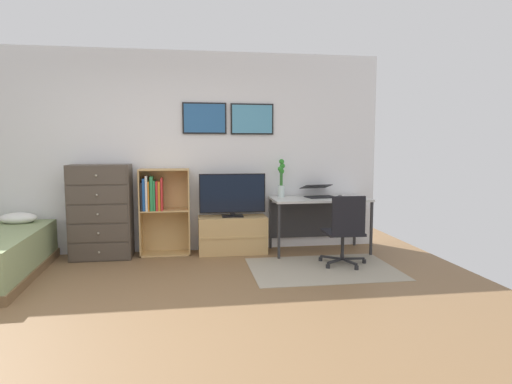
{
  "coord_description": "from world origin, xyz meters",
  "views": [
    {
      "loc": [
        0.41,
        -3.61,
        1.44
      ],
      "look_at": [
        1.19,
        1.5,
        0.89
      ],
      "focal_mm": 30.69,
      "sensor_mm": 36.0,
      "label": 1
    }
  ],
  "objects_px": {
    "dresser": "(101,212)",
    "office_chair": "(345,229)",
    "desk": "(318,206)",
    "tv_stand": "(233,235)",
    "television": "(232,195)",
    "computer_mouse": "(340,196)",
    "bamboo_vase": "(281,178)",
    "bookshelf": "(160,205)",
    "laptop": "(319,192)"
  },
  "relations": [
    {
      "from": "bookshelf",
      "to": "computer_mouse",
      "type": "height_order",
      "value": "bookshelf"
    },
    {
      "from": "television",
      "to": "bamboo_vase",
      "type": "bearing_deg",
      "value": 7.01
    },
    {
      "from": "bookshelf",
      "to": "desk",
      "type": "distance_m",
      "value": 2.13
    },
    {
      "from": "dresser",
      "to": "laptop",
      "type": "bearing_deg",
      "value": 0.38
    },
    {
      "from": "computer_mouse",
      "to": "bamboo_vase",
      "type": "bearing_deg",
      "value": 167.52
    },
    {
      "from": "television",
      "to": "computer_mouse",
      "type": "relative_size",
      "value": 8.48
    },
    {
      "from": "computer_mouse",
      "to": "office_chair",
      "type": "bearing_deg",
      "value": -104.68
    },
    {
      "from": "desk",
      "to": "tv_stand",
      "type": "bearing_deg",
      "value": 178.1
    },
    {
      "from": "dresser",
      "to": "bookshelf",
      "type": "height_order",
      "value": "dresser"
    },
    {
      "from": "television",
      "to": "desk",
      "type": "bearing_deg",
      "value": -0.81
    },
    {
      "from": "desk",
      "to": "bamboo_vase",
      "type": "xyz_separation_m",
      "value": [
        -0.49,
        0.1,
        0.39
      ]
    },
    {
      "from": "office_chair",
      "to": "tv_stand",
      "type": "bearing_deg",
      "value": 147.35
    },
    {
      "from": "computer_mouse",
      "to": "bamboo_vase",
      "type": "height_order",
      "value": "bamboo_vase"
    },
    {
      "from": "bamboo_vase",
      "to": "dresser",
      "type": "bearing_deg",
      "value": -178.15
    },
    {
      "from": "tv_stand",
      "to": "laptop",
      "type": "height_order",
      "value": "laptop"
    },
    {
      "from": "desk",
      "to": "office_chair",
      "type": "height_order",
      "value": "office_chair"
    },
    {
      "from": "dresser",
      "to": "tv_stand",
      "type": "height_order",
      "value": "dresser"
    },
    {
      "from": "bookshelf",
      "to": "laptop",
      "type": "height_order",
      "value": "bookshelf"
    },
    {
      "from": "office_chair",
      "to": "bamboo_vase",
      "type": "xyz_separation_m",
      "value": [
        -0.58,
        0.93,
        0.55
      ]
    },
    {
      "from": "bookshelf",
      "to": "laptop",
      "type": "relative_size",
      "value": 2.4
    },
    {
      "from": "tv_stand",
      "to": "dresser",
      "type": "bearing_deg",
      "value": -179.49
    },
    {
      "from": "office_chair",
      "to": "laptop",
      "type": "bearing_deg",
      "value": 96.48
    },
    {
      "from": "television",
      "to": "laptop",
      "type": "distance_m",
      "value": 1.19
    },
    {
      "from": "dresser",
      "to": "tv_stand",
      "type": "xyz_separation_m",
      "value": [
        1.69,
        0.02,
        -0.36
      ]
    },
    {
      "from": "desk",
      "to": "bamboo_vase",
      "type": "distance_m",
      "value": 0.64
    },
    {
      "from": "laptop",
      "to": "computer_mouse",
      "type": "xyz_separation_m",
      "value": [
        0.27,
        -0.12,
        -0.05
      ]
    },
    {
      "from": "dresser",
      "to": "tv_stand",
      "type": "bearing_deg",
      "value": 0.51
    },
    {
      "from": "desk",
      "to": "laptop",
      "type": "relative_size",
      "value": 2.74
    },
    {
      "from": "laptop",
      "to": "computer_mouse",
      "type": "distance_m",
      "value": 0.3
    },
    {
      "from": "television",
      "to": "desk",
      "type": "distance_m",
      "value": 1.19
    },
    {
      "from": "dresser",
      "to": "desk",
      "type": "relative_size",
      "value": 0.93
    },
    {
      "from": "tv_stand",
      "to": "laptop",
      "type": "relative_size",
      "value": 1.92
    },
    {
      "from": "dresser",
      "to": "office_chair",
      "type": "distance_m",
      "value": 3.08
    },
    {
      "from": "bookshelf",
      "to": "desk",
      "type": "bearing_deg",
      "value": -2.5
    },
    {
      "from": "desk",
      "to": "dresser",
      "type": "bearing_deg",
      "value": 179.52
    },
    {
      "from": "desk",
      "to": "computer_mouse",
      "type": "xyz_separation_m",
      "value": [
        0.29,
        -0.07,
        0.14
      ]
    },
    {
      "from": "dresser",
      "to": "office_chair",
      "type": "height_order",
      "value": "dresser"
    },
    {
      "from": "computer_mouse",
      "to": "bamboo_vase",
      "type": "relative_size",
      "value": 0.2
    },
    {
      "from": "bookshelf",
      "to": "tv_stand",
      "type": "height_order",
      "value": "bookshelf"
    },
    {
      "from": "tv_stand",
      "to": "office_chair",
      "type": "relative_size",
      "value": 1.06
    },
    {
      "from": "dresser",
      "to": "laptop",
      "type": "distance_m",
      "value": 2.89
    },
    {
      "from": "dresser",
      "to": "tv_stand",
      "type": "relative_size",
      "value": 1.33
    },
    {
      "from": "computer_mouse",
      "to": "bamboo_vase",
      "type": "xyz_separation_m",
      "value": [
        -0.78,
        0.17,
        0.25
      ]
    },
    {
      "from": "bookshelf",
      "to": "bamboo_vase",
      "type": "xyz_separation_m",
      "value": [
        1.64,
        0.01,
        0.34
      ]
    },
    {
      "from": "bookshelf",
      "to": "office_chair",
      "type": "bearing_deg",
      "value": -22.58
    },
    {
      "from": "tv_stand",
      "to": "television",
      "type": "relative_size",
      "value": 1.03
    },
    {
      "from": "television",
      "to": "desk",
      "type": "height_order",
      "value": "television"
    },
    {
      "from": "desk",
      "to": "computer_mouse",
      "type": "relative_size",
      "value": 12.5
    },
    {
      "from": "laptop",
      "to": "desk",
      "type": "bearing_deg",
      "value": -124.47
    },
    {
      "from": "dresser",
      "to": "laptop",
      "type": "relative_size",
      "value": 2.54
    }
  ]
}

